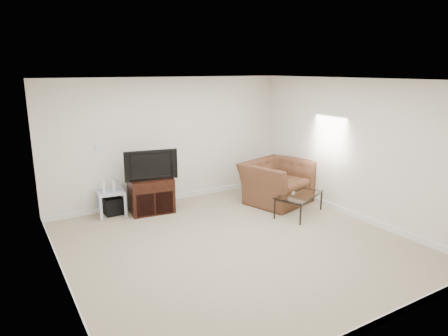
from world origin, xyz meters
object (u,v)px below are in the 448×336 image
recliner (277,175)px  television (150,164)px  subwoofer (113,206)px  side_table (111,203)px  tv_stand (151,195)px  coffee_table (299,204)px

recliner → television: bearing=147.1°
subwoofer → side_table: bearing=-152.7°
side_table → recliner: (3.10, -0.99, 0.33)m
tv_stand → television: bearing=-90.0°
tv_stand → recliner: recliner is taller
television → side_table: television is taller
tv_stand → television: (-0.00, -0.03, 0.61)m
television → side_table: (-0.69, 0.26, -0.71)m
side_table → coffee_table: bearing=-30.5°
side_table → subwoofer: side_table is taller
tv_stand → recliner: (2.41, -0.76, 0.23)m
television → coffee_table: bearing=-22.8°
side_table → subwoofer: 0.08m
tv_stand → recliner: size_ratio=0.62×
tv_stand → recliner: bearing=-11.0°
recliner → coffee_table: (-0.10, -0.79, -0.36)m
tv_stand → television: television is taller
coffee_table → tv_stand: bearing=146.3°
subwoofer → television: bearing=-22.8°
side_table → subwoofer: bearing=27.3°
side_table → television: bearing=-20.8°
tv_stand → side_table: 0.74m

